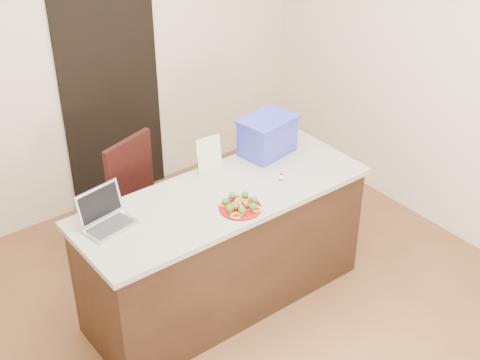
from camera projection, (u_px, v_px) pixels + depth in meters
ground at (246, 317)px, 4.77m from camera, size 4.00×4.00×0.00m
room_shell at (247, 112)px, 3.92m from camera, size 4.00×4.00×4.00m
doorway at (111, 94)px, 5.64m from camera, size 0.90×0.02×2.00m
island at (224, 248)px, 4.70m from camera, size 2.06×0.76×0.92m
plate at (240, 208)px, 4.30m from camera, size 0.28×0.28×0.02m
meatballs at (240, 204)px, 4.29m from camera, size 0.11×0.10×0.04m
broccoli at (240, 202)px, 4.28m from camera, size 0.23×0.23×0.04m
pepper_rings at (240, 206)px, 4.29m from camera, size 0.24×0.24×0.01m
napkin at (235, 210)px, 4.29m from camera, size 0.14×0.14×0.01m
fork at (232, 210)px, 4.29m from camera, size 0.03×0.15×0.00m
knife at (240, 208)px, 4.29m from camera, size 0.04×0.18×0.01m
yogurt_bottle at (281, 178)px, 4.58m from camera, size 0.03×0.03×0.06m
laptop at (105, 215)px, 4.14m from camera, size 0.35×0.30×0.22m
leaflet at (209, 155)px, 4.63m from camera, size 0.19×0.06×0.27m
blue_box at (267, 135)px, 4.86m from camera, size 0.43×0.34×0.29m
chair at (139, 199)px, 5.00m from camera, size 0.58×0.59×1.04m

